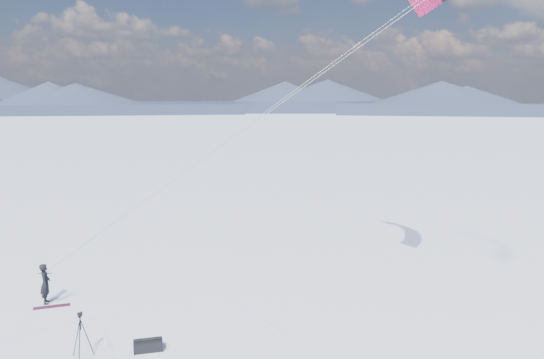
{
  "coord_description": "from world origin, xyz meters",
  "views": [
    {
      "loc": [
        7.4,
        -16.58,
        8.25
      ],
      "look_at": [
        6.63,
        4.39,
        5.11
      ],
      "focal_mm": 35.0,
      "sensor_mm": 36.0,
      "label": 1
    }
  ],
  "objects_px": {
    "tripod": "(81,329)",
    "snowkiter": "(47,303)",
    "snowboard": "(52,307)",
    "gear_bag_a": "(148,345)"
  },
  "relations": [
    {
      "from": "tripod",
      "to": "snowkiter",
      "type": "bearing_deg",
      "value": 89.15
    },
    {
      "from": "snowboard",
      "to": "gear_bag_a",
      "type": "height_order",
      "value": "gear_bag_a"
    },
    {
      "from": "snowkiter",
      "to": "snowboard",
      "type": "xyz_separation_m",
      "value": [
        0.39,
        -0.39,
        0.02
      ]
    },
    {
      "from": "snowkiter",
      "to": "gear_bag_a",
      "type": "bearing_deg",
      "value": -146.43
    },
    {
      "from": "snowkiter",
      "to": "snowboard",
      "type": "relative_size",
      "value": 1.2
    },
    {
      "from": "snowboard",
      "to": "tripod",
      "type": "bearing_deg",
      "value": -76.36
    },
    {
      "from": "snowboard",
      "to": "gear_bag_a",
      "type": "distance_m",
      "value": 6.07
    },
    {
      "from": "snowboard",
      "to": "gear_bag_a",
      "type": "relative_size",
      "value": 1.35
    },
    {
      "from": "snowkiter",
      "to": "tripod",
      "type": "relative_size",
      "value": 1.08
    },
    {
      "from": "tripod",
      "to": "gear_bag_a",
      "type": "relative_size",
      "value": 1.5
    }
  ]
}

